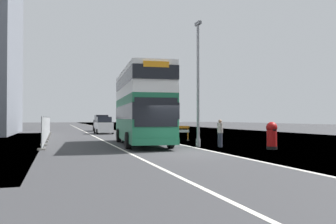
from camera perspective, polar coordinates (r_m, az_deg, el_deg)
ground at (r=18.37m, az=3.50°, el=-6.79°), size 140.00×280.00×0.10m
double_decker_bus at (r=24.09m, az=-4.32°, el=1.07°), size 3.42×10.72×5.03m
lamppost_foreground at (r=22.39m, az=4.88°, el=3.91°), size 0.29×0.70×7.90m
red_pillar_postbox at (r=21.32m, az=16.40°, el=-3.47°), size 0.64×0.64×1.59m
roadworks_barrier at (r=28.25m, az=1.48°, el=-3.10°), size 1.92×0.85×1.19m
construction_site_fence at (r=32.97m, az=-18.94°, el=-2.49°), size 0.44×24.00×1.92m
car_oncoming_near at (r=41.63m, az=-10.37°, el=-2.19°), size 1.91×4.23×1.96m
car_receding_mid at (r=50.60m, az=-10.72°, el=-1.82°), size 2.00×4.38×2.25m
bare_tree_far_verge_mid at (r=70.15m, az=-23.53°, el=-0.69°), size 1.88×2.37×4.28m
pedestrian_at_kerb at (r=22.33m, az=8.40°, el=-3.41°), size 0.34×0.34×1.72m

